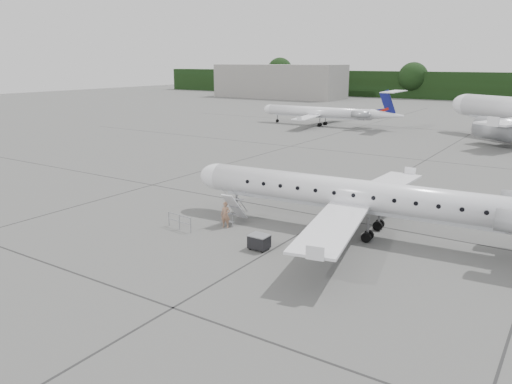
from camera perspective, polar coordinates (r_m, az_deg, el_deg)
The scene contains 8 objects.
ground at distance 29.41m, azimuth 10.04°, elevation -7.47°, with size 320.00×320.00×0.00m, color #585856.
terminal_building at distance 157.44m, azimuth 2.67°, elevation 12.53°, with size 40.00×14.00×10.00m, color gray.
main_regional_jet at distance 32.83m, azimuth 11.91°, elevation 1.33°, with size 27.87×20.07×7.15m, color silver, non-canonical shape.
airstair at distance 34.86m, azimuth -2.45°, elevation -1.75°, with size 0.85×2.11×2.24m, color silver, non-canonical shape.
passenger at distance 33.94m, azimuth -3.50°, elevation -2.61°, with size 0.66×0.43×1.80m, color #936850.
safety_railing at distance 34.00m, azimuth -8.73°, elevation -3.44°, with size 2.20×0.08×1.00m, color gray, non-canonical shape.
baggage_cart at distance 30.08m, azimuth 0.36°, elevation -5.70°, with size 1.15×0.93×0.99m, color black, non-canonical shape.
bg_regional_left at distance 89.30m, azimuth 7.15°, elevation 9.63°, with size 24.68×17.77×6.47m, color silver, non-canonical shape.
Camera 1 is at (10.50, -25.17, 11.00)m, focal length 35.00 mm.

